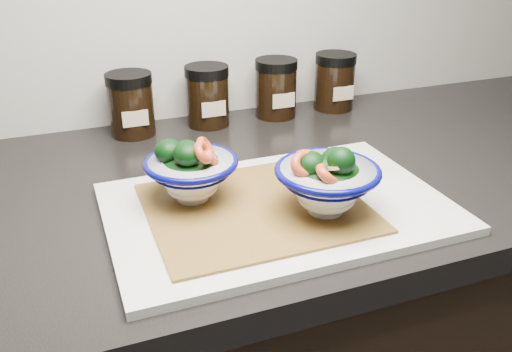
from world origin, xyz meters
name	(u,v)px	position (x,y,z in m)	size (l,w,h in m)	color
countertop	(328,174)	(0.00, 1.45, 0.88)	(3.50, 0.60, 0.04)	black
cutting_board	(278,208)	(-0.14, 1.33, 0.91)	(0.45, 0.30, 0.01)	silver
bamboo_mat	(256,207)	(-0.17, 1.33, 0.91)	(0.28, 0.24, 0.00)	olive
bowl_left	(191,172)	(-0.24, 1.38, 0.96)	(0.13, 0.13, 0.10)	white
bowl_right	(327,181)	(-0.09, 1.29, 0.96)	(0.14, 0.14, 0.10)	white
spice_jar_a	(131,104)	(-0.27, 1.69, 0.96)	(0.08, 0.08, 0.11)	black
spice_jar_b	(208,96)	(-0.13, 1.69, 0.96)	(0.08, 0.08, 0.11)	black
spice_jar_c	(276,88)	(0.01, 1.69, 0.96)	(0.08, 0.08, 0.11)	black
spice_jar_d	(335,81)	(0.14, 1.69, 0.96)	(0.08, 0.08, 0.11)	black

